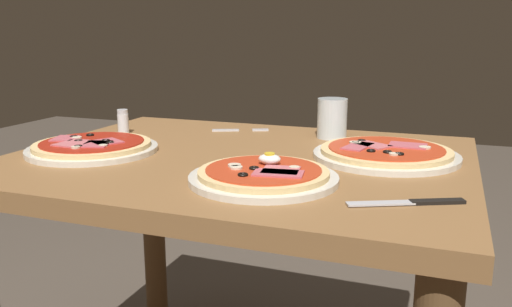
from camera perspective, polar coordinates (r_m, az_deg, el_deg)
dining_table at (r=1.23m, az=-1.72°, el=-6.00°), size 1.01×0.80×0.73m
pizza_foreground at (r=0.98m, az=0.84°, el=-2.36°), size 0.28×0.28×0.05m
pizza_across_left at (r=1.28m, az=-17.21°, el=0.69°), size 0.30×0.30×0.03m
pizza_across_right at (r=1.20m, az=13.78°, el=0.05°), size 0.32×0.32×0.03m
water_glass_near at (r=1.40m, az=8.19°, el=3.49°), size 0.08×0.08×0.10m
fork at (r=1.49m, az=-2.19°, el=2.53°), size 0.15×0.08×0.00m
knife at (r=0.90m, az=16.69°, el=-5.05°), size 0.18×0.10×0.01m
salt_shaker at (r=1.48m, az=-14.12°, el=3.32°), size 0.03×0.03×0.07m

